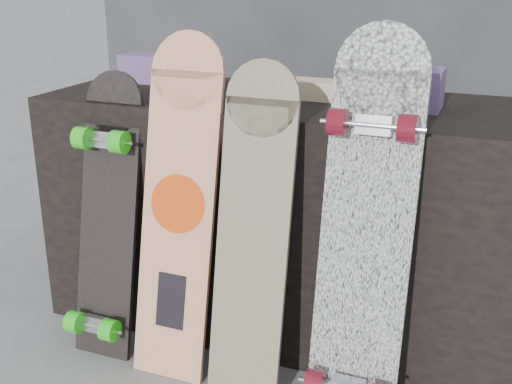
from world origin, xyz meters
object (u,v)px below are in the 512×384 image
at_px(longboard_cascadia, 366,229).
at_px(longboard_celtic, 253,227).
at_px(longboard_geisha, 179,199).
at_px(skateboard_dark, 106,214).
at_px(vendor_table, 288,214).

bearing_deg(longboard_cascadia, longboard_celtic, -178.15).
distance_m(longboard_geisha, skateboard_dark, 0.27).
xyz_separation_m(longboard_geisha, skateboard_dark, (-0.26, -0.01, -0.08)).
height_order(vendor_table, longboard_geisha, longboard_geisha).
height_order(longboard_geisha, skateboard_dark, longboard_geisha).
xyz_separation_m(longboard_celtic, longboard_cascadia, (0.31, 0.01, 0.04)).
bearing_deg(longboard_cascadia, longboard_geisha, 174.85).
bearing_deg(skateboard_dark, vendor_table, 37.40).
distance_m(vendor_table, longboard_celtic, 0.44).
distance_m(longboard_celtic, longboard_cascadia, 0.31).
xyz_separation_m(vendor_table, skateboard_dark, (-0.48, -0.37, 0.06)).
bearing_deg(longboard_geisha, skateboard_dark, -176.92).
distance_m(longboard_cascadia, skateboard_dark, 0.84).
relative_size(longboard_celtic, longboard_cascadia, 0.90).
relative_size(vendor_table, longboard_celtic, 1.64).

